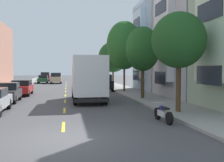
# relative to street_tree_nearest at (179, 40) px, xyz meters

# --- Properties ---
(ground_plane) EXTENTS (160.00, 160.00, 0.00)m
(ground_plane) POSITION_rel_street_tree_nearest_xyz_m (-6.40, 25.50, -4.17)
(ground_plane) COLOR #424244
(sidewalk_left) EXTENTS (3.20, 120.00, 0.14)m
(sidewalk_left) POSITION_rel_street_tree_nearest_xyz_m (-13.50, 23.50, -4.10)
(sidewalk_left) COLOR gray
(sidewalk_left) RESTS_ON ground_plane
(sidewalk_right) EXTENTS (3.20, 120.00, 0.14)m
(sidewalk_right) POSITION_rel_street_tree_nearest_xyz_m (0.70, 23.50, -4.10)
(sidewalk_right) COLOR gray
(sidewalk_right) RESTS_ON ground_plane
(lane_centerline_dashes) EXTENTS (0.14, 47.20, 0.01)m
(lane_centerline_dashes) POSITION_rel_street_tree_nearest_xyz_m (-6.40, 20.00, -4.17)
(lane_centerline_dashes) COLOR yellow
(lane_centerline_dashes) RESTS_ON ground_plane
(townhouse_third_powder_blue) EXTENTS (12.70, 8.18, 10.53)m
(townhouse_third_powder_blue) POSITION_rel_street_tree_nearest_xyz_m (8.24, 16.61, 0.89)
(townhouse_third_powder_blue) COLOR #9EB7CC
(townhouse_third_powder_blue) RESTS_ON ground_plane
(street_tree_nearest) EXTENTS (3.06, 3.06, 5.63)m
(street_tree_nearest) POSITION_rel_street_tree_nearest_xyz_m (0.00, 0.00, 0.00)
(street_tree_nearest) COLOR #47331E
(street_tree_nearest) RESTS_ON sidewalk_right
(street_tree_second) EXTENTS (2.86, 2.86, 5.96)m
(street_tree_second) POSITION_rel_street_tree_nearest_xyz_m (0.00, 7.55, 0.06)
(street_tree_second) COLOR #47331E
(street_tree_second) RESTS_ON sidewalk_right
(street_tree_third) EXTENTS (3.90, 3.90, 7.71)m
(street_tree_third) POSITION_rel_street_tree_nearest_xyz_m (-0.00, 15.11, 1.01)
(street_tree_third) COLOR #47331E
(street_tree_third) RESTS_ON sidewalk_right
(street_tree_farthest) EXTENTS (4.00, 4.00, 6.19)m
(street_tree_farthest) POSITION_rel_street_tree_nearest_xyz_m (0.00, 22.66, 0.06)
(street_tree_farthest) COLOR #47331E
(street_tree_farthest) RESTS_ON sidewalk_right
(delivery_box_truck) EXTENTS (2.42, 7.17, 3.52)m
(delivery_box_truck) POSITION_rel_street_tree_nearest_xyz_m (-4.60, 7.02, -2.21)
(delivery_box_truck) COLOR white
(delivery_box_truck) RESTS_ON ground_plane
(parked_hatchback_navy) EXTENTS (1.85, 4.05, 1.50)m
(parked_hatchback_navy) POSITION_rel_street_tree_nearest_xyz_m (-2.00, 34.40, -3.42)
(parked_hatchback_navy) COLOR navy
(parked_hatchback_navy) RESTS_ON ground_plane
(parked_suv_burgundy) EXTENTS (1.95, 4.80, 1.93)m
(parked_suv_burgundy) POSITION_rel_street_tree_nearest_xyz_m (-10.85, 46.53, -3.19)
(parked_suv_burgundy) COLOR maroon
(parked_suv_burgundy) RESTS_ON ground_plane
(parked_wagon_sky) EXTENTS (1.90, 4.73, 1.50)m
(parked_wagon_sky) POSITION_rel_street_tree_nearest_xyz_m (-1.96, 43.55, -3.37)
(parked_wagon_sky) COLOR #7A9EC6
(parked_wagon_sky) RESTS_ON ground_plane
(parked_hatchback_forest) EXTENTS (1.77, 4.01, 1.50)m
(parked_hatchback_forest) POSITION_rel_street_tree_nearest_xyz_m (-10.61, 37.48, -3.42)
(parked_hatchback_forest) COLOR #194C28
(parked_hatchback_forest) RESTS_ON ground_plane
(parked_wagon_red) EXTENTS (1.90, 4.73, 1.50)m
(parked_wagon_red) POSITION_rel_street_tree_nearest_xyz_m (-10.64, 13.48, -3.37)
(parked_wagon_red) COLOR #AD1E1E
(parked_wagon_red) RESTS_ON ground_plane
(parked_hatchback_charcoal) EXTENTS (1.83, 4.04, 1.50)m
(parked_hatchback_charcoal) POSITION_rel_street_tree_nearest_xyz_m (-10.83, 7.65, -3.42)
(parked_hatchback_charcoal) COLOR #333338
(parked_hatchback_charcoal) RESTS_ON ground_plane
(parked_suv_black) EXTENTS (2.07, 4.85, 1.93)m
(parked_suv_black) POSITION_rel_street_tree_nearest_xyz_m (-1.91, 18.28, -3.19)
(parked_suv_black) COLOR black
(parked_suv_black) RESTS_ON ground_plane
(parked_hatchback_teal) EXTENTS (1.81, 4.03, 1.50)m
(parked_hatchback_teal) POSITION_rel_street_tree_nearest_xyz_m (-2.02, 26.52, -3.42)
(parked_hatchback_teal) COLOR #195B60
(parked_hatchback_teal) RESTS_ON ground_plane
(moving_champagne_sedan) EXTENTS (1.95, 4.80, 1.93)m
(moving_champagne_sedan) POSITION_rel_street_tree_nearest_xyz_m (-8.20, 36.60, -3.19)
(moving_champagne_sedan) COLOR tan
(moving_champagne_sedan) RESTS_ON ground_plane
(parked_motorcycle) EXTENTS (0.62, 2.05, 0.90)m
(parked_motorcycle) POSITION_rel_street_tree_nearest_xyz_m (-1.65, -2.14, -3.76)
(parked_motorcycle) COLOR black
(parked_motorcycle) RESTS_ON ground_plane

